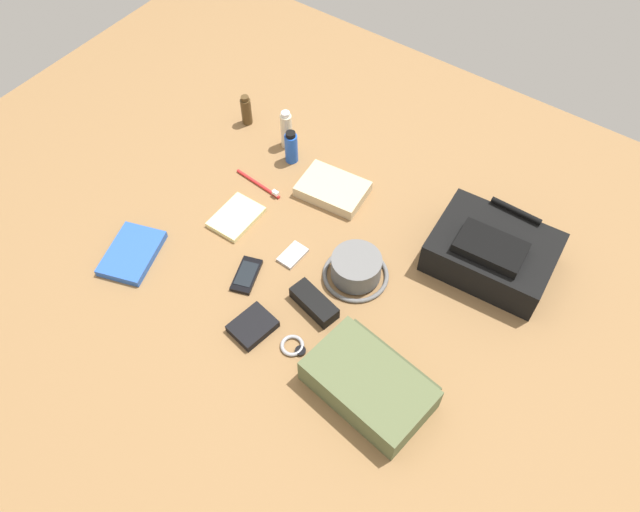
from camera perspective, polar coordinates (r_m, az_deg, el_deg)
The scene contains 16 objects.
ground_plane at distance 1.76m, azimuth -0.00°, elevation -1.00°, with size 2.64×2.02×0.02m, color olive.
backpack at distance 1.77m, azimuth 15.48°, elevation 0.37°, with size 0.34×0.27×0.14m.
toiletry_pouch at distance 1.53m, azimuth 4.55°, elevation -11.61°, with size 0.32×0.26×0.08m.
bucket_hat at distance 1.70m, azimuth 3.32°, elevation -1.18°, with size 0.18×0.18×0.08m.
cologne_bottle at distance 2.12m, azimuth -6.77°, elevation 13.10°, with size 0.03×0.03×0.11m.
lotion_bottle at distance 2.02m, azimuth -3.10°, elevation 11.47°, with size 0.04×0.04×0.14m.
deodorant_spray at distance 1.98m, azimuth -2.65°, elevation 9.92°, with size 0.04×0.04×0.12m.
paperback_novel at distance 1.84m, azimuth -16.82°, elevation 0.22°, with size 0.18×0.22×0.02m.
cell_phone at distance 1.73m, azimuth -6.75°, elevation -1.75°, with size 0.09×0.13×0.01m.
media_player at distance 1.76m, azimuth -2.52°, elevation 0.09°, with size 0.06×0.09×0.01m.
wristwatch at distance 1.61m, azimuth -2.45°, elevation -8.26°, with size 0.07×0.06×0.01m.
toothbrush at distance 1.94m, azimuth -5.47°, elevation 6.48°, with size 0.18×0.02×0.02m.
wallet at distance 1.64m, azimuth -6.18°, elevation -6.41°, with size 0.09×0.11×0.02m, color black.
notepad at distance 1.86m, azimuth -7.68°, elevation 3.55°, with size 0.11×0.15×0.02m, color beige.
folded_towel at distance 1.90m, azimuth 1.17°, elevation 6.15°, with size 0.20×0.14×0.04m, color #C6B289.
sunglasses_case at distance 1.65m, azimuth -0.54°, elevation -4.33°, with size 0.14×0.06×0.04m, color black.
Camera 1 is at (0.59, -0.82, 1.43)m, focal length 34.95 mm.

